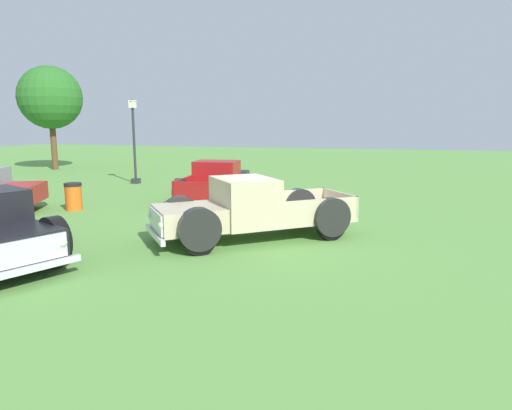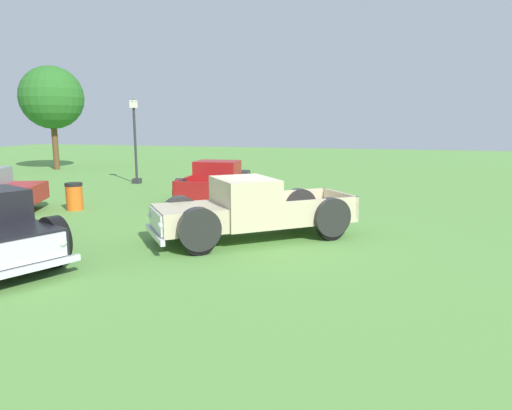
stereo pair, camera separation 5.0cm
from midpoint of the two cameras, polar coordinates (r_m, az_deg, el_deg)
The scene contains 6 objects.
ground_plane at distance 13.00m, azimuth 0.45°, elevation -3.44°, with size 80.00×80.00×0.00m, color #5B9342.
pickup_truck_foreground at distance 12.12m, azimuth -1.79°, elevation -0.71°, with size 4.71×5.34×1.62m.
pickup_truck_behind_right at distance 18.66m, azimuth -4.81°, elevation 2.98°, with size 5.02×2.16×1.51m.
lamp_post_near at distance 23.74m, azimuth -14.70°, elevation 7.71°, with size 0.36×0.36×4.10m.
trash_can at distance 17.43m, azimuth -21.43°, elevation 0.98°, with size 0.59×0.59×0.95m.
oak_tree_east at distance 32.23m, azimuth -23.84°, elevation 11.86°, with size 3.84×3.84×6.38m.
Camera 1 is at (-12.25, -3.06, 3.09)m, focal length 32.82 mm.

